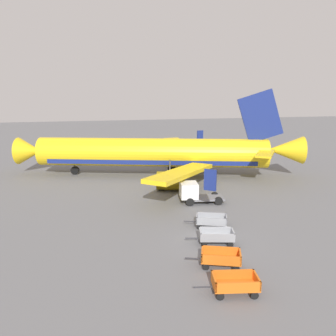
{
  "coord_description": "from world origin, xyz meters",
  "views": [
    {
      "loc": [
        -8.55,
        -22.01,
        11.01
      ],
      "look_at": [
        -0.39,
        12.99,
        2.8
      ],
      "focal_mm": 36.03,
      "sensor_mm": 36.0,
      "label": 1
    }
  ],
  "objects_px": {
    "baggage_cart_second_in_row": "(221,258)",
    "service_truck_beside_carts": "(194,192)",
    "baggage_cart_nearest": "(235,284)",
    "baggage_cart_fourth_in_row": "(211,221)",
    "baggage_cart_third_in_row": "(216,236)",
    "airplane": "(160,153)"
  },
  "relations": [
    {
      "from": "airplane",
      "to": "baggage_cart_third_in_row",
      "type": "bearing_deg",
      "value": -90.44
    },
    {
      "from": "service_truck_beside_carts",
      "to": "baggage_cart_third_in_row",
      "type": "bearing_deg",
      "value": -97.11
    },
    {
      "from": "baggage_cart_second_in_row",
      "to": "baggage_cart_fourth_in_row",
      "type": "bearing_deg",
      "value": 75.08
    },
    {
      "from": "baggage_cart_nearest",
      "to": "baggage_cart_fourth_in_row",
      "type": "distance_m",
      "value": 9.3
    },
    {
      "from": "airplane",
      "to": "baggage_cart_fourth_in_row",
      "type": "xyz_separation_m",
      "value": [
        0.55,
        -18.16,
        -2.45
      ]
    },
    {
      "from": "baggage_cart_fourth_in_row",
      "to": "service_truck_beside_carts",
      "type": "height_order",
      "value": "service_truck_beside_carts"
    },
    {
      "from": "airplane",
      "to": "baggage_cart_second_in_row",
      "type": "xyz_separation_m",
      "value": [
        -1.09,
        -24.29,
        -2.45
      ]
    },
    {
      "from": "service_truck_beside_carts",
      "to": "airplane",
      "type": "bearing_deg",
      "value": 94.87
    },
    {
      "from": "baggage_cart_third_in_row",
      "to": "baggage_cart_fourth_in_row",
      "type": "relative_size",
      "value": 1.01
    },
    {
      "from": "airplane",
      "to": "baggage_cart_nearest",
      "type": "distance_m",
      "value": 27.4
    },
    {
      "from": "baggage_cart_second_in_row",
      "to": "baggage_cart_fourth_in_row",
      "type": "relative_size",
      "value": 1.0
    },
    {
      "from": "airplane",
      "to": "baggage_cart_third_in_row",
      "type": "height_order",
      "value": "airplane"
    },
    {
      "from": "baggage_cart_second_in_row",
      "to": "baggage_cart_fourth_in_row",
      "type": "distance_m",
      "value": 6.35
    },
    {
      "from": "baggage_cart_second_in_row",
      "to": "service_truck_beside_carts",
      "type": "height_order",
      "value": "service_truck_beside_carts"
    },
    {
      "from": "airplane",
      "to": "baggage_cart_second_in_row",
      "type": "height_order",
      "value": "airplane"
    },
    {
      "from": "airplane",
      "to": "baggage_cart_nearest",
      "type": "bearing_deg",
      "value": -93.01
    },
    {
      "from": "baggage_cart_second_in_row",
      "to": "service_truck_beside_carts",
      "type": "distance_m",
      "value": 12.7
    },
    {
      "from": "airplane",
      "to": "baggage_cart_fourth_in_row",
      "type": "relative_size",
      "value": 10.31
    },
    {
      "from": "baggage_cart_third_in_row",
      "to": "baggage_cart_fourth_in_row",
      "type": "distance_m",
      "value": 3.05
    },
    {
      "from": "baggage_cart_nearest",
      "to": "baggage_cart_fourth_in_row",
      "type": "relative_size",
      "value": 1.01
    },
    {
      "from": "airplane",
      "to": "baggage_cart_fourth_in_row",
      "type": "distance_m",
      "value": 18.33
    },
    {
      "from": "baggage_cart_nearest",
      "to": "baggage_cart_fourth_in_row",
      "type": "xyz_separation_m",
      "value": [
        1.98,
        9.09,
        0.0
      ]
    }
  ]
}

